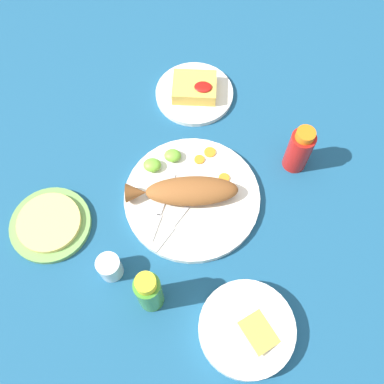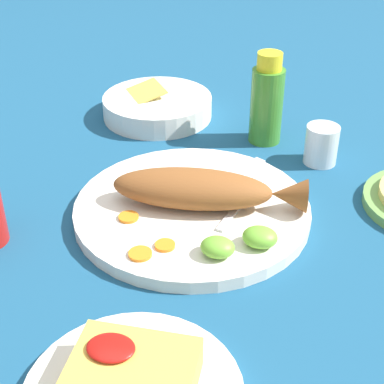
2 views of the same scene
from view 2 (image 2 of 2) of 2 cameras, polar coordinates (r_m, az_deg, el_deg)
name	(u,v)px [view 2 (image 2 of 2)]	position (r m, az deg, el deg)	size (l,w,h in m)	color
ground_plane	(192,215)	(0.82, 0.00, -2.24)	(4.00, 4.00, 0.00)	navy
main_plate	(192,210)	(0.82, 0.00, -1.72)	(0.33, 0.33, 0.02)	white
fried_fish	(202,189)	(0.80, 1.01, 0.26)	(0.27, 0.09, 0.05)	brown
fork_near	(227,179)	(0.87, 3.43, 1.30)	(0.11, 0.16, 0.00)	silver
fork_far	(249,192)	(0.84, 5.54, -0.01)	(0.06, 0.18, 0.00)	silver
carrot_slice_near	(129,217)	(0.79, -6.17, -2.43)	(0.03, 0.03, 0.00)	orange
carrot_slice_mid	(165,245)	(0.73, -2.64, -5.18)	(0.03, 0.03, 0.00)	orange
carrot_slice_far	(140,254)	(0.72, -5.04, -5.99)	(0.03, 0.03, 0.00)	orange
lime_wedge_main	(218,247)	(0.71, 2.49, -5.36)	(0.04, 0.04, 0.02)	#6BB233
lime_wedge_side	(260,237)	(0.73, 6.61, -4.37)	(0.04, 0.04, 0.02)	#6BB233
hot_sauce_bottle_green	(267,101)	(0.99, 7.26, 8.71)	(0.05, 0.05, 0.16)	#3D8428
salt_cup	(321,147)	(0.96, 12.41, 4.28)	(0.05, 0.05, 0.06)	silver
fries_pile	(131,378)	(0.57, -5.94, -17.51)	(0.12, 0.10, 0.04)	gold
guacamole_bowl	(157,105)	(1.09, -3.39, 8.40)	(0.20, 0.20, 0.05)	white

